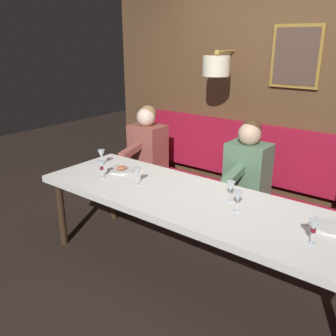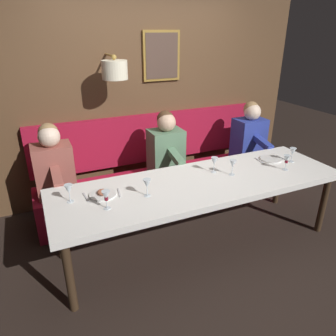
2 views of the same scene
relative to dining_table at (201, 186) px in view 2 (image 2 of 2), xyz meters
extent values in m
plane|color=black|center=(0.00, 0.00, -0.68)|extent=(12.00, 12.00, 0.00)
cube|color=white|center=(0.00, 0.00, 0.03)|extent=(0.90, 2.91, 0.06)
cylinder|color=#352416|center=(-0.35, -1.36, -0.34)|extent=(0.07, 0.07, 0.68)
cylinder|color=#352416|center=(-0.35, 1.36, -0.34)|extent=(0.07, 0.07, 0.68)
cylinder|color=#352416|center=(0.35, -1.36, -0.34)|extent=(0.07, 0.07, 0.68)
cylinder|color=#352416|center=(0.35, 1.36, -0.34)|extent=(0.07, 0.07, 0.68)
cube|color=maroon|center=(0.89, 0.00, -0.46)|extent=(0.52, 3.11, 0.45)
cube|color=brown|center=(1.48, 0.00, 0.77)|extent=(0.10, 4.31, 2.90)
cube|color=maroon|center=(1.39, 0.00, 0.09)|extent=(0.10, 3.11, 0.64)
cube|color=olive|center=(1.42, -0.19, 1.12)|extent=(0.04, 0.49, 0.60)
cube|color=#4C382D|center=(1.40, -0.19, 1.12)|extent=(0.01, 0.43, 0.54)
cylinder|color=#A37F38|center=(1.25, 0.51, 1.16)|extent=(0.35, 0.02, 0.02)
cylinder|color=beige|center=(1.08, 0.51, 1.02)|extent=(0.28, 0.28, 0.20)
sphere|color=#A37F38|center=(1.08, 0.51, 1.15)|extent=(0.06, 0.06, 0.06)
cube|color=#283893|center=(0.89, -1.25, 0.05)|extent=(0.30, 0.40, 0.56)
sphere|color=beige|center=(0.87, -1.25, 0.43)|extent=(0.22, 0.22, 0.22)
sphere|color=#937047|center=(0.90, -1.25, 0.46)|extent=(0.20, 0.20, 0.20)
cube|color=#283893|center=(0.60, -1.25, 0.09)|extent=(0.33, 0.09, 0.14)
cube|color=#567A5B|center=(0.89, -0.01, 0.05)|extent=(0.30, 0.40, 0.56)
sphere|color=#D1A889|center=(0.87, -0.01, 0.43)|extent=(0.22, 0.22, 0.22)
sphere|color=#4C331E|center=(0.90, -0.01, 0.46)|extent=(0.20, 0.20, 0.20)
cube|color=#567A5B|center=(0.60, -0.01, 0.09)|extent=(0.33, 0.09, 0.14)
cube|color=#934C42|center=(0.89, 1.29, 0.05)|extent=(0.30, 0.40, 0.56)
sphere|color=beige|center=(0.87, 1.29, 0.43)|extent=(0.22, 0.22, 0.22)
sphere|color=#937047|center=(0.90, 1.29, 0.46)|extent=(0.20, 0.20, 0.20)
cube|color=#934C42|center=(0.60, 1.29, 0.09)|extent=(0.33, 0.09, 0.14)
cylinder|color=silver|center=(0.16, -1.00, 0.07)|extent=(0.24, 0.24, 0.01)
cube|color=silver|center=(0.14, -1.14, 0.06)|extent=(0.17, 0.02, 0.01)
cube|color=silver|center=(0.18, -0.85, 0.06)|extent=(0.18, 0.04, 0.01)
cylinder|color=silver|center=(0.11, 0.95, 0.07)|extent=(0.24, 0.24, 0.01)
ellipsoid|color=#B76647|center=(0.11, 0.95, 0.09)|extent=(0.11, 0.09, 0.04)
cube|color=silver|center=(0.09, 0.80, 0.06)|extent=(0.17, 0.04, 0.01)
cube|color=silver|center=(0.13, 1.09, 0.06)|extent=(0.18, 0.03, 0.01)
cylinder|color=silver|center=(0.00, -0.36, 0.06)|extent=(0.06, 0.06, 0.00)
cylinder|color=silver|center=(0.00, -0.36, 0.10)|extent=(0.01, 0.01, 0.07)
cone|color=silver|center=(0.00, -0.36, 0.18)|extent=(0.07, 0.07, 0.08)
cylinder|color=silver|center=(0.13, -0.23, 0.06)|extent=(0.06, 0.06, 0.00)
cylinder|color=silver|center=(0.13, -0.23, 0.10)|extent=(0.01, 0.01, 0.07)
cone|color=silver|center=(0.13, -0.23, 0.18)|extent=(0.07, 0.07, 0.08)
cylinder|color=silver|center=(-0.12, -0.95, 0.06)|extent=(0.06, 0.06, 0.00)
cylinder|color=silver|center=(-0.12, -0.95, 0.10)|extent=(0.01, 0.01, 0.07)
cone|color=silver|center=(-0.12, -0.95, 0.18)|extent=(0.07, 0.07, 0.08)
cylinder|color=maroon|center=(-0.12, -0.95, 0.15)|extent=(0.03, 0.03, 0.03)
cylinder|color=silver|center=(0.11, 1.23, 0.06)|extent=(0.06, 0.06, 0.00)
cylinder|color=silver|center=(0.11, 1.23, 0.10)|extent=(0.01, 0.01, 0.07)
cone|color=silver|center=(0.11, 1.23, 0.18)|extent=(0.07, 0.07, 0.08)
cylinder|color=silver|center=(-0.13, 0.97, 0.06)|extent=(0.06, 0.06, 0.00)
cylinder|color=silver|center=(-0.13, 0.97, 0.10)|extent=(0.01, 0.01, 0.07)
cone|color=silver|center=(-0.13, 0.97, 0.18)|extent=(0.07, 0.07, 0.08)
cylinder|color=maroon|center=(-0.13, 0.97, 0.15)|extent=(0.03, 0.03, 0.03)
cylinder|color=silver|center=(0.02, -1.17, 0.06)|extent=(0.06, 0.06, 0.00)
cylinder|color=silver|center=(0.02, -1.17, 0.10)|extent=(0.01, 0.01, 0.07)
cone|color=silver|center=(0.02, -1.17, 0.18)|extent=(0.07, 0.07, 0.08)
cylinder|color=silver|center=(-0.06, 0.59, 0.06)|extent=(0.06, 0.06, 0.00)
cylinder|color=silver|center=(-0.06, 0.59, 0.10)|extent=(0.01, 0.01, 0.07)
cone|color=silver|center=(-0.06, 0.59, 0.18)|extent=(0.07, 0.07, 0.08)
camera|label=1|loc=(-2.29, -1.47, 1.28)|focal=39.23mm
camera|label=2|loc=(-2.41, 1.43, 1.43)|focal=33.80mm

